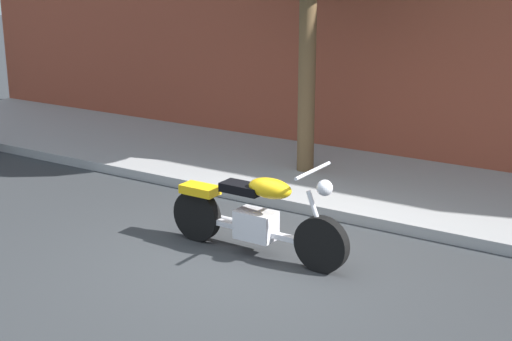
% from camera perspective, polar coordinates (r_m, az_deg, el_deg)
% --- Properties ---
extents(ground_plane, '(60.00, 60.00, 0.00)m').
position_cam_1_polar(ground_plane, '(8.11, -0.57, -7.04)').
color(ground_plane, '#303335').
extents(sidewalk, '(18.59, 2.86, 0.14)m').
position_cam_1_polar(sidewalk, '(10.66, 8.54, -1.04)').
color(sidewalk, '#9A9A9A').
rests_on(sidewalk, ground).
extents(motorcycle, '(2.24, 0.70, 1.10)m').
position_cam_1_polar(motorcycle, '(8.14, 0.00, -3.56)').
color(motorcycle, black).
rests_on(motorcycle, ground).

